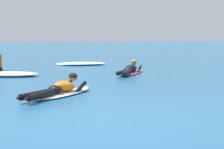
# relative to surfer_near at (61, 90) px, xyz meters

# --- Properties ---
(ground_plane) EXTENTS (120.00, 120.00, 0.00)m
(ground_plane) POSITION_rel_surfer_near_xyz_m (0.71, 7.58, -0.13)
(ground_plane) COLOR #235B84
(surfer_near) EXTENTS (1.74, 2.48, 0.53)m
(surfer_near) POSITION_rel_surfer_near_xyz_m (0.00, 0.00, 0.00)
(surfer_near) COLOR white
(surfer_near) RESTS_ON ground
(surfer_far) EXTENTS (1.36, 2.52, 0.53)m
(surfer_far) POSITION_rel_surfer_near_xyz_m (2.26, 4.68, 0.00)
(surfer_far) COLOR #E54C66
(surfer_far) RESTS_ON ground
(whitewater_mid_left) EXTENTS (2.47, 1.29, 0.15)m
(whitewater_mid_left) POSITION_rel_surfer_near_xyz_m (0.43, 8.74, -0.07)
(whitewater_mid_left) COLOR white
(whitewater_mid_left) RESTS_ON ground
(whitewater_mid_right) EXTENTS (2.05, 1.17, 0.15)m
(whitewater_mid_right) POSITION_rel_surfer_near_xyz_m (-1.98, 4.25, -0.06)
(whitewater_mid_right) COLOR white
(whitewater_mid_right) RESTS_ON ground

